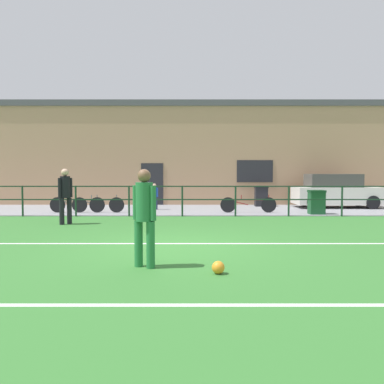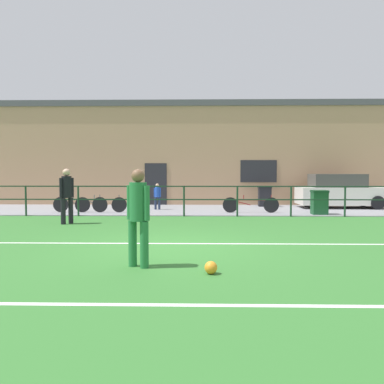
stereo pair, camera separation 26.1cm
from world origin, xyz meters
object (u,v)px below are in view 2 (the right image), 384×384
(bicycle_parked_0, at_px, (251,205))
(trash_bin_0, at_px, (265,196))
(parked_car_red, at_px, (340,192))
(trash_bin_1, at_px, (319,202))
(soccer_ball_match, at_px, (211,268))
(bicycle_parked_2, at_px, (101,204))
(player_striker, at_px, (138,212))
(spectator_child, at_px, (157,195))
(bicycle_parked_1, at_px, (80,204))
(player_goalkeeper, at_px, (67,193))

(bicycle_parked_0, bearing_deg, trash_bin_0, 70.59)
(parked_car_red, xyz_separation_m, trash_bin_1, (-1.77, -2.82, -0.26))
(parked_car_red, height_order, bicycle_parked_0, parked_car_red)
(soccer_ball_match, distance_m, parked_car_red, 13.39)
(bicycle_parked_2, xyz_separation_m, trash_bin_0, (7.14, 2.95, 0.16))
(player_striker, relative_size, spectator_child, 1.51)
(soccer_ball_match, relative_size, trash_bin_0, 0.22)
(bicycle_parked_1, bearing_deg, player_goalkeeper, -79.59)
(trash_bin_0, xyz_separation_m, trash_bin_1, (1.55, -3.52, -0.01))
(spectator_child, xyz_separation_m, trash_bin_0, (4.96, 1.68, -0.16))
(spectator_child, distance_m, bicycle_parked_1, 3.30)
(bicycle_parked_1, height_order, bicycle_parked_2, bicycle_parked_1)
(bicycle_parked_1, bearing_deg, soccer_ball_match, -62.04)
(parked_car_red, height_order, trash_bin_1, parked_car_red)
(player_goalkeeper, relative_size, trash_bin_0, 1.85)
(player_striker, xyz_separation_m, trash_bin_1, (5.70, 8.58, -0.48))
(player_striker, bearing_deg, bicycle_parked_2, 136.42)
(bicycle_parked_2, relative_size, trash_bin_1, 2.27)
(player_goalkeeper, distance_m, bicycle_parked_0, 7.22)
(soccer_ball_match, relative_size, trash_bin_1, 0.23)
(player_goalkeeper, height_order, trash_bin_0, player_goalkeeper)
(trash_bin_0, bearing_deg, parked_car_red, -11.85)
(player_goalkeeper, bearing_deg, parked_car_red, 161.71)
(player_goalkeeper, xyz_separation_m, trash_bin_1, (8.91, 2.88, -0.51))
(bicycle_parked_1, bearing_deg, spectator_child, 22.84)
(trash_bin_0, bearing_deg, soccer_ball_match, -102.98)
(trash_bin_0, bearing_deg, spectator_child, -161.34)
(soccer_ball_match, xyz_separation_m, bicycle_parked_1, (-5.09, 9.60, 0.24))
(parked_car_red, xyz_separation_m, bicycle_parked_0, (-4.36, -2.25, -0.41))
(bicycle_parked_2, relative_size, trash_bin_0, 2.22)
(player_striker, bearing_deg, trash_bin_1, 84.68)
(bicycle_parked_0, relative_size, trash_bin_0, 2.38)
(trash_bin_0, distance_m, trash_bin_1, 3.85)
(player_goalkeeper, bearing_deg, bicycle_parked_1, -125.97)
(bicycle_parked_1, xyz_separation_m, trash_bin_1, (9.54, -0.57, 0.15))
(bicycle_parked_1, distance_m, bicycle_parked_2, 0.84)
(player_goalkeeper, height_order, parked_car_red, player_goalkeeper)
(soccer_ball_match, bearing_deg, parked_car_red, 62.31)
(bicycle_parked_1, relative_size, trash_bin_0, 2.34)
(player_striker, xyz_separation_m, bicycle_parked_0, (3.11, 9.15, -0.63))
(trash_bin_0, height_order, trash_bin_1, trash_bin_0)
(bicycle_parked_0, bearing_deg, parked_car_red, 27.29)
(player_striker, xyz_separation_m, parked_car_red, (7.48, 11.40, -0.22))
(soccer_ball_match, xyz_separation_m, bicycle_parked_0, (1.85, 9.60, 0.24))
(spectator_child, height_order, trash_bin_0, spectator_child)
(spectator_child, relative_size, bicycle_parked_2, 0.54)
(trash_bin_0, bearing_deg, bicycle_parked_2, -157.57)
(player_striker, xyz_separation_m, bicycle_parked_2, (-2.99, 9.15, -0.63))
(trash_bin_0, relative_size, trash_bin_1, 1.02)
(spectator_child, xyz_separation_m, bicycle_parked_0, (3.92, -1.27, -0.32))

